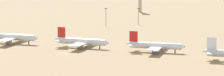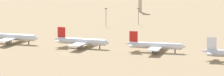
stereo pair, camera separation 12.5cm
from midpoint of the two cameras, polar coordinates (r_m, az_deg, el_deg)
name	(u,v)px [view 2 (the right image)]	position (r m, az deg, el deg)	size (l,w,h in m)	color
ground	(66,54)	(361.47, -4.11, -1.42)	(4000.00, 4000.00, 0.00)	#9E8460
parked_jet_teal_2	(11,37)	(401.81, -9.00, 0.10)	(38.05, 32.05, 12.57)	white
parked_jet_red_3	(81,41)	(380.84, -2.75, -0.30)	(36.18, 30.45, 11.95)	white
parked_jet_red_4	(155,46)	(366.16, 3.86, -0.68)	(35.52, 30.19, 11.74)	white
light_pole_west	(138,15)	(486.21, 2.38, 2.06)	(1.80, 0.50, 12.58)	#59595E
light_pole_mid	(106,16)	(473.71, -0.53, 1.97)	(1.80, 0.50, 13.90)	#59595E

